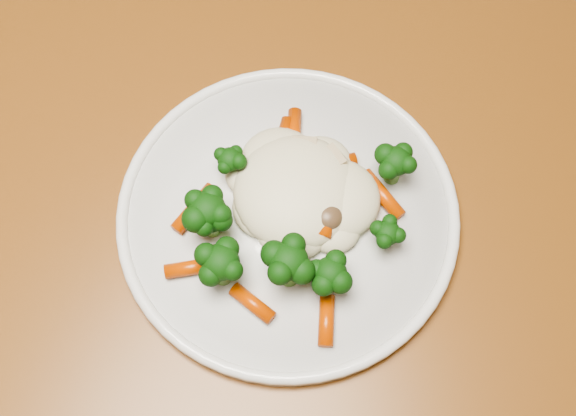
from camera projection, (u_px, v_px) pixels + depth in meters
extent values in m
cube|color=brown|center=(322.00, 320.00, 0.59)|extent=(1.27, 1.00, 0.04)
cube|color=brown|center=(40.00, 116.00, 1.11)|extent=(0.07, 0.07, 0.71)
cylinder|color=white|center=(288.00, 215.00, 0.60)|extent=(0.28, 0.28, 0.01)
ellipsoid|color=beige|center=(297.00, 185.00, 0.58)|extent=(0.12, 0.11, 0.05)
ellipsoid|color=black|center=(211.00, 223.00, 0.58)|extent=(0.04, 0.04, 0.04)
ellipsoid|color=black|center=(222.00, 268.00, 0.56)|extent=(0.05, 0.05, 0.04)
ellipsoid|color=black|center=(288.00, 267.00, 0.56)|extent=(0.05, 0.05, 0.04)
ellipsoid|color=black|center=(330.00, 277.00, 0.56)|extent=(0.04, 0.04, 0.04)
ellipsoid|color=black|center=(386.00, 237.00, 0.57)|extent=(0.03, 0.03, 0.03)
ellipsoid|color=black|center=(394.00, 167.00, 0.60)|extent=(0.04, 0.04, 0.04)
ellipsoid|color=black|center=(231.00, 164.00, 0.60)|extent=(0.03, 0.03, 0.03)
ellipsoid|color=black|center=(209.00, 216.00, 0.57)|extent=(0.05, 0.05, 0.04)
cylinder|color=#C54404|center=(294.00, 135.00, 0.62)|extent=(0.03, 0.05, 0.01)
cylinder|color=#C54404|center=(332.00, 165.00, 0.61)|extent=(0.04, 0.04, 0.01)
cylinder|color=#C54404|center=(382.00, 195.00, 0.60)|extent=(0.05, 0.03, 0.01)
cylinder|color=#C54404|center=(194.00, 208.00, 0.59)|extent=(0.02, 0.05, 0.01)
cylinder|color=#C54404|center=(192.00, 268.00, 0.57)|extent=(0.04, 0.04, 0.01)
cylinder|color=#C54404|center=(252.00, 303.00, 0.56)|extent=(0.04, 0.02, 0.01)
cylinder|color=#C54404|center=(326.00, 321.00, 0.55)|extent=(0.03, 0.04, 0.01)
cylinder|color=#C54404|center=(329.00, 213.00, 0.58)|extent=(0.02, 0.04, 0.01)
cylinder|color=#C54404|center=(297.00, 169.00, 0.60)|extent=(0.03, 0.04, 0.01)
cylinder|color=#C54404|center=(282.00, 144.00, 0.62)|extent=(0.02, 0.05, 0.01)
ellipsoid|color=brown|center=(305.00, 188.00, 0.59)|extent=(0.02, 0.02, 0.02)
ellipsoid|color=brown|center=(328.00, 216.00, 0.58)|extent=(0.02, 0.02, 0.02)
ellipsoid|color=brown|center=(274.00, 193.00, 0.58)|extent=(0.02, 0.02, 0.02)
cube|color=tan|center=(305.00, 147.00, 0.60)|extent=(0.02, 0.02, 0.01)
cube|color=tan|center=(333.00, 160.00, 0.60)|extent=(0.03, 0.02, 0.01)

